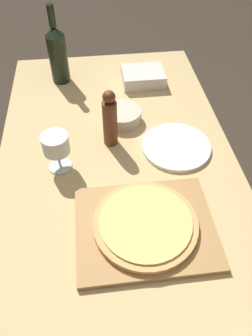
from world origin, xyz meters
TOP-DOWN VIEW (x-y plane):
  - ground_plane at (0.00, 0.00)m, footprint 12.00×12.00m
  - dining_table at (0.00, 0.00)m, footprint 0.82×1.78m
  - cutting_board at (0.05, -0.11)m, footprint 0.39×0.32m
  - pizza at (0.05, -0.11)m, footprint 0.30×0.30m
  - wine_bottle at (-0.20, 0.70)m, footprint 0.08×0.08m
  - pepper_mill at (-0.01, 0.26)m, footprint 0.05×0.05m
  - wine_glass at (-0.19, 0.16)m, footprint 0.09×0.09m
  - small_bowl at (0.04, 0.38)m, footprint 0.14×0.14m
  - dinner_plate at (0.21, 0.21)m, footprint 0.24×0.24m
  - food_container at (0.16, 0.63)m, footprint 0.18×0.14m

SIDE VIEW (x-z plane):
  - ground_plane at x=0.00m, z-range 0.00..0.00m
  - dining_table at x=0.00m, z-range 0.29..1.03m
  - dinner_plate at x=0.21m, z-range 0.74..0.75m
  - cutting_board at x=0.05m, z-range 0.74..0.76m
  - small_bowl at x=0.04m, z-range 0.74..0.79m
  - food_container at x=0.16m, z-range 0.74..0.80m
  - pizza at x=0.05m, z-range 0.76..0.78m
  - wine_glass at x=-0.19m, z-range 0.77..0.91m
  - pepper_mill at x=-0.01m, z-range 0.74..0.95m
  - wine_bottle at x=-0.20m, z-range 0.70..1.03m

